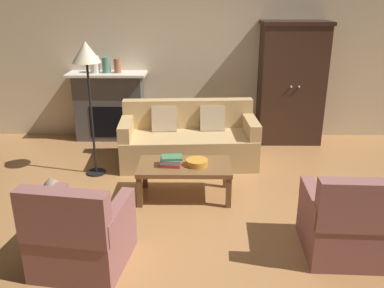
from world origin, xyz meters
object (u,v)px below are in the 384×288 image
object	(u,v)px
fireplace	(109,106)
book_stack	(171,161)
armoire	(291,83)
couch	(189,141)
mantel_vase_jade	(106,65)
armchair_near_right	(348,224)
mantel_vase_cream	(95,64)
coffee_table	(185,169)
dog	(53,191)
fruit_bowl	(197,162)
armchair_near_left	(81,236)
floor_lamp	(87,60)
mantel_vase_terracotta	(118,66)

from	to	relation	value
fireplace	book_stack	bearing A→B (deg)	-61.94
armoire	couch	xyz separation A→B (m)	(-1.62, -0.92, -0.65)
armoire	mantel_vase_jade	xyz separation A→B (m)	(-2.95, 0.06, 0.28)
armchair_near_right	fireplace	bearing A→B (deg)	131.19
couch	mantel_vase_cream	distance (m)	2.03
coffee_table	dog	distance (m)	1.52
coffee_table	mantel_vase_cream	size ratio (longest dim) A/B	4.15
fireplace	coffee_table	size ratio (longest dim) A/B	1.15
couch	coffee_table	bearing A→B (deg)	-91.58
fruit_bowl	armchair_near_left	world-z (taller)	armchair_near_left
couch	armchair_near_right	world-z (taller)	armchair_near_right
fruit_bowl	mantel_vase_jade	size ratio (longest dim) A/B	1.06
fruit_bowl	mantel_vase_cream	size ratio (longest dim) A/B	0.99
fruit_bowl	floor_lamp	size ratio (longest dim) A/B	0.15
mantel_vase_cream	couch	bearing A→B (deg)	-33.06
mantel_vase_jade	fruit_bowl	bearing A→B (deg)	-55.51
armoire	couch	size ratio (longest dim) A/B	0.98
armchair_near_left	mantel_vase_terracotta	bearing A→B (deg)	93.89
fireplace	dog	world-z (taller)	fireplace
fruit_bowl	book_stack	world-z (taller)	book_stack
dog	armoire	bearing A→B (deg)	37.60
fireplace	dog	bearing A→B (deg)	-93.82
couch	armchair_near_left	xyz separation A→B (m)	(-0.91, -2.47, -0.00)
mantel_vase_terracotta	armchair_near_right	xyz separation A→B (m)	(2.67, -3.24, -0.92)
dog	armchair_near_left	bearing A→B (deg)	-59.69
book_stack	dog	world-z (taller)	book_stack
dog	mantel_vase_terracotta	bearing A→B (deg)	82.00
fireplace	mantel_vase_cream	world-z (taller)	mantel_vase_cream
fireplace	armoire	size ratio (longest dim) A/B	0.65
armchair_near_right	floor_lamp	bearing A→B (deg)	146.82
armoire	book_stack	bearing A→B (deg)	-131.26
fireplace	fruit_bowl	xyz separation A→B (m)	(1.45, -2.13, -0.11)
mantel_vase_cream	armchair_near_right	size ratio (longest dim) A/B	0.30
book_stack	mantel_vase_jade	distance (m)	2.53
mantel_vase_terracotta	book_stack	bearing A→B (deg)	-65.64
fireplace	fruit_bowl	world-z (taller)	fireplace
mantel_vase_terracotta	mantel_vase_cream	bearing A→B (deg)	180.00
fruit_bowl	dog	xyz separation A→B (m)	(-1.61, -0.35, -0.21)
mantel_vase_jade	armchair_near_right	bearing A→B (deg)	-48.65
fireplace	fruit_bowl	bearing A→B (deg)	-55.74
coffee_table	armchair_near_right	size ratio (longest dim) A/B	1.25
coffee_table	armchair_near_right	xyz separation A→B (m)	(1.55, -1.15, -0.05)
fruit_bowl	book_stack	xyz separation A→B (m)	(-0.31, -0.02, 0.02)
couch	floor_lamp	size ratio (longest dim) A/B	1.11
armoire	mantel_vase_terracotta	distance (m)	2.78
armchair_near_left	armchair_near_right	xyz separation A→B (m)	(2.44, 0.21, 0.00)
coffee_table	mantel_vase_jade	distance (m)	2.61
fireplace	armchair_near_right	bearing A→B (deg)	-48.81
book_stack	mantel_vase_cream	xyz separation A→B (m)	(-1.32, 2.12, 0.77)
fruit_bowl	dog	world-z (taller)	fruit_bowl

